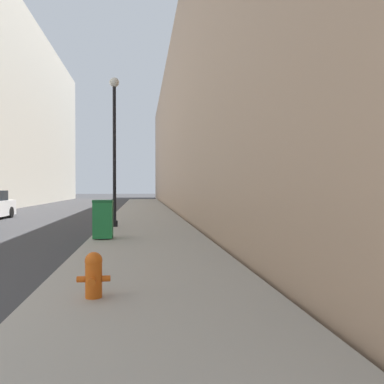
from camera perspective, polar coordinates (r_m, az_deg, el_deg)
sidewalk_right at (r=22.73m, az=-7.12°, el=-3.56°), size 3.78×60.00×0.13m
building_right_stone at (r=32.11m, az=7.32°, el=9.31°), size 12.00×60.00×13.13m
fire_hydrant at (r=5.83m, az=-14.77°, el=-11.95°), size 0.48×0.37×0.67m
trash_bin at (r=12.18m, az=-13.40°, el=-4.01°), size 0.61×0.59×1.23m
lamppost at (r=15.93m, az=-11.75°, el=8.07°), size 0.40×0.40×6.16m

